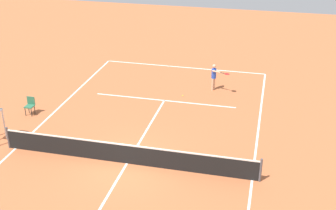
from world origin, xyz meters
The scene contains 6 objects.
ground_plane centered at (0.00, 0.00, 0.00)m, with size 60.00×60.00×0.00m, color #B76038.
court_lines centered at (0.00, 0.00, 0.00)m, with size 10.95×24.70×0.01m.
tennis_net centered at (0.00, 0.00, 0.50)m, with size 11.55×0.10×1.07m.
player_serving centered at (-2.53, -8.95, 0.96)m, with size 1.16×0.90×1.62m.
tennis_ball centered at (-0.90, -7.61, 0.03)m, with size 0.07×0.07×0.07m, color #CCE033.
courtside_chair_mid centered at (6.53, -3.43, 0.53)m, with size 0.44×0.46×0.95m.
Camera 1 is at (-5.65, 15.76, 10.73)m, focal length 47.94 mm.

